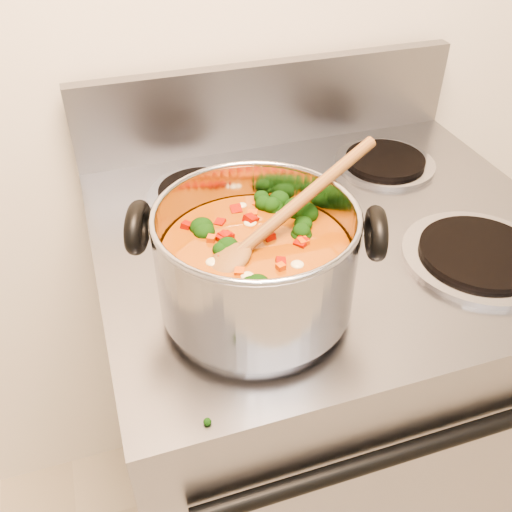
{
  "coord_description": "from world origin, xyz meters",
  "views": [
    {
      "loc": [
        -0.35,
        0.49,
        1.45
      ],
      "look_at": [
        -0.18,
        1.02,
        1.01
      ],
      "focal_mm": 40.0,
      "sensor_mm": 36.0,
      "label": 1
    }
  ],
  "objects": [
    {
      "name": "electric_range",
      "position": [
        -0.01,
        1.16,
        0.47
      ],
      "size": [
        0.74,
        0.67,
        1.08
      ],
      "color": "gray",
      "rests_on": "ground"
    },
    {
      "name": "cooktop_crumbs",
      "position": [
        -0.29,
        1.15,
        0.92
      ],
      "size": [
        0.11,
        0.21,
        0.01
      ],
      "color": "black",
      "rests_on": "electric_range"
    },
    {
      "name": "wooden_spoon",
      "position": [
        -0.16,
        1.02,
        1.04
      ],
      "size": [
        0.27,
        0.13,
        0.11
      ],
      "rotation": [
        0.0,
        0.0,
        0.37
      ],
      "color": "brown",
      "rests_on": "stockpot"
    },
    {
      "name": "stockpot",
      "position": [
        -0.18,
        1.01,
        1.0
      ],
      "size": [
        0.31,
        0.25,
        0.15
      ],
      "rotation": [
        0.0,
        0.0,
        -0.36
      ],
      "color": "#A2A2AA",
      "rests_on": "electric_range"
    }
  ]
}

